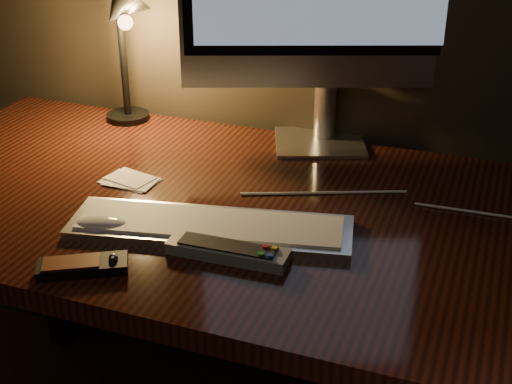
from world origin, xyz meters
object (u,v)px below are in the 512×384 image
(desk, at_px, (272,249))
(keyboard, at_px, (210,226))
(media_remote, at_px, (83,266))
(mouse, at_px, (102,227))
(tv_remote, at_px, (228,251))
(desk_lamp, at_px, (122,27))

(desk, relative_size, keyboard, 3.24)
(keyboard, height_order, media_remote, media_remote)
(desk, distance_m, mouse, 0.37)
(media_remote, distance_m, tv_remote, 0.23)
(desk, height_order, keyboard, keyboard)
(keyboard, bearing_deg, tv_remote, -60.09)
(desk, xyz_separation_m, mouse, (-0.23, -0.25, 0.14))
(desk, height_order, mouse, mouse)
(keyboard, xyz_separation_m, media_remote, (-0.14, -0.19, 0.00))
(desk, height_order, tv_remote, tv_remote)
(desk, height_order, desk_lamp, desk_lamp)
(tv_remote, bearing_deg, media_remote, -151.04)
(desk, relative_size, tv_remote, 7.82)
(mouse, height_order, media_remote, media_remote)
(desk, xyz_separation_m, media_remote, (-0.19, -0.37, 0.14))
(mouse, relative_size, media_remote, 0.65)
(media_remote, xyz_separation_m, desk_lamp, (-0.25, 0.59, 0.22))
(mouse, bearing_deg, keyboard, 3.86)
(tv_remote, relative_size, desk_lamp, 0.59)
(keyboard, relative_size, media_remote, 3.34)
(mouse, bearing_deg, tv_remote, -17.70)
(tv_remote, bearing_deg, desk_lamp, 131.58)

